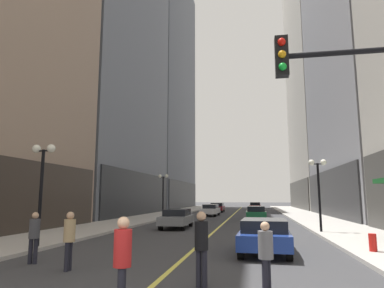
% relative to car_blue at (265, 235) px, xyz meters
% --- Properties ---
extents(ground_plane, '(200.00, 200.00, 0.00)m').
position_rel_car_blue_xyz_m(ground_plane, '(-2.90, 25.76, -0.72)').
color(ground_plane, '#38383A').
extents(sidewalk_left, '(4.50, 78.00, 0.15)m').
position_rel_car_blue_xyz_m(sidewalk_left, '(-11.15, 25.76, -0.64)').
color(sidewalk_left, '#ADA8A0').
rests_on(sidewalk_left, ground).
extents(sidewalk_right, '(4.50, 78.00, 0.15)m').
position_rel_car_blue_xyz_m(sidewalk_right, '(5.35, 25.76, -0.64)').
color(sidewalk_right, '#ADA8A0').
rests_on(sidewalk_right, ground).
extents(lane_centre_stripe, '(0.16, 70.00, 0.01)m').
position_rel_car_blue_xyz_m(lane_centre_stripe, '(-2.90, 25.76, -0.72)').
color(lane_centre_stripe, '#E5D64C').
rests_on(lane_centre_stripe, ground).
extents(building_left_mid, '(15.34, 24.00, 42.40)m').
position_rel_car_blue_xyz_m(building_left_mid, '(-20.97, 25.26, 20.41)').
color(building_left_mid, slate).
rests_on(building_left_mid, ground).
extents(building_left_far, '(15.61, 26.00, 49.38)m').
position_rel_car_blue_xyz_m(building_left_far, '(-21.11, 50.76, 23.90)').
color(building_left_far, slate).
rests_on(building_left_far, ground).
extents(car_blue, '(2.06, 4.26, 1.32)m').
position_rel_car_blue_xyz_m(car_blue, '(0.00, 0.00, 0.00)').
color(car_blue, navy).
rests_on(car_blue, ground).
extents(car_grey, '(1.82, 4.37, 1.32)m').
position_rel_car_blue_xyz_m(car_grey, '(-5.72, 9.97, -0.00)').
color(car_grey, slate).
rests_on(car_grey, ground).
extents(car_green, '(1.82, 4.77, 1.32)m').
position_rel_car_blue_xyz_m(car_green, '(-0.22, 19.10, 0.00)').
color(car_green, '#196038').
rests_on(car_green, ground).
extents(car_white, '(1.84, 4.77, 1.32)m').
position_rel_car_blue_xyz_m(car_white, '(-5.30, 25.97, 0.00)').
color(car_white, silver).
rests_on(car_white, ground).
extents(car_maroon, '(1.94, 4.10, 1.32)m').
position_rel_car_blue_xyz_m(car_maroon, '(-5.55, 35.84, -0.00)').
color(car_maroon, maroon).
rests_on(car_maroon, ground).
extents(car_red, '(1.84, 4.72, 1.32)m').
position_rel_car_blue_xyz_m(car_red, '(-0.13, 42.49, 0.00)').
color(car_red, '#B21919').
rests_on(car_red, ground).
extents(pedestrian_in_tan_trench, '(0.35, 0.35, 1.73)m').
position_rel_car_blue_xyz_m(pedestrian_in_tan_trench, '(-5.89, -4.19, 0.29)').
color(pedestrian_in_tan_trench, black).
rests_on(pedestrian_in_tan_trench, ground).
extents(pedestrian_in_grey_suit, '(0.45, 0.45, 1.61)m').
position_rel_car_blue_xyz_m(pedestrian_in_grey_suit, '(-0.15, -5.74, 0.21)').
color(pedestrian_in_grey_suit, black).
rests_on(pedestrian_in_grey_suit, ground).
extents(pedestrian_in_black_coat, '(0.42, 0.42, 1.82)m').
position_rel_car_blue_xyz_m(pedestrian_in_black_coat, '(-1.69, -5.35, 0.35)').
color(pedestrian_in_black_coat, black).
rests_on(pedestrian_in_black_coat, ground).
extents(pedestrian_with_orange_bag, '(0.41, 0.41, 1.67)m').
position_rel_car_blue_xyz_m(pedestrian_with_orange_bag, '(-7.60, -3.39, 0.25)').
color(pedestrian_with_orange_bag, black).
rests_on(pedestrian_with_orange_bag, ground).
extents(pedestrian_in_red_jacket, '(0.41, 0.41, 1.80)m').
position_rel_car_blue_xyz_m(pedestrian_in_red_jacket, '(-2.85, -7.63, 0.34)').
color(pedestrian_in_red_jacket, black).
rests_on(pedestrian_in_red_jacket, ground).
extents(street_lamp_left_near, '(1.06, 0.36, 4.43)m').
position_rel_car_blue_xyz_m(street_lamp_left_near, '(-9.30, -0.62, 2.54)').
color(street_lamp_left_near, black).
rests_on(street_lamp_left_near, ground).
extents(street_lamp_left_far, '(1.06, 0.36, 4.43)m').
position_rel_car_blue_xyz_m(street_lamp_left_far, '(-9.30, 19.68, 2.54)').
color(street_lamp_left_far, black).
rests_on(street_lamp_left_far, ground).
extents(street_lamp_right_mid, '(1.06, 0.36, 4.43)m').
position_rel_car_blue_xyz_m(street_lamp_right_mid, '(3.50, 7.77, 2.54)').
color(street_lamp_right_mid, black).
rests_on(street_lamp_right_mid, ground).
extents(fire_hydrant_right, '(0.28, 0.28, 0.80)m').
position_rel_car_blue_xyz_m(fire_hydrant_right, '(4.00, 0.31, -0.32)').
color(fire_hydrant_right, red).
rests_on(fire_hydrant_right, ground).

